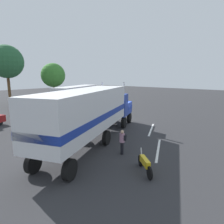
{
  "coord_description": "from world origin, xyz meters",
  "views": [
    {
      "loc": [
        -16.39,
        -12.21,
        5.12
      ],
      "look_at": [
        -2.24,
        -0.25,
        1.6
      ],
      "focal_mm": 31.05,
      "sensor_mm": 36.0,
      "label": 1
    }
  ],
  "objects_px": {
    "parked_bus": "(77,94)",
    "tree_left": "(7,62)",
    "tree_center": "(53,75)",
    "semi_truck": "(93,110)",
    "motorcycle": "(145,164)",
    "person_bystander": "(122,141)"
  },
  "relations": [
    {
      "from": "tree_left",
      "to": "tree_center",
      "type": "relative_size",
      "value": 1.33
    },
    {
      "from": "semi_truck",
      "to": "tree_left",
      "type": "xyz_separation_m",
      "value": [
        3.46,
        23.14,
        4.71
      ]
    },
    {
      "from": "semi_truck",
      "to": "parked_bus",
      "type": "height_order",
      "value": "semi_truck"
    },
    {
      "from": "parked_bus",
      "to": "person_bystander",
      "type": "bearing_deg",
      "value": -121.69
    },
    {
      "from": "semi_truck",
      "to": "tree_center",
      "type": "height_order",
      "value": "tree_center"
    },
    {
      "from": "tree_center",
      "to": "person_bystander",
      "type": "bearing_deg",
      "value": -114.98
    },
    {
      "from": "person_bystander",
      "to": "parked_bus",
      "type": "height_order",
      "value": "parked_bus"
    },
    {
      "from": "parked_bus",
      "to": "tree_center",
      "type": "relative_size",
      "value": 1.49
    },
    {
      "from": "semi_truck",
      "to": "tree_center",
      "type": "bearing_deg",
      "value": 62.84
    },
    {
      "from": "parked_bus",
      "to": "tree_center",
      "type": "xyz_separation_m",
      "value": [
        1.51,
        8.89,
        3.05
      ]
    },
    {
      "from": "person_bystander",
      "to": "motorcycle",
      "type": "relative_size",
      "value": 0.98
    },
    {
      "from": "parked_bus",
      "to": "tree_left",
      "type": "height_order",
      "value": "tree_left"
    },
    {
      "from": "motorcycle",
      "to": "tree_center",
      "type": "relative_size",
      "value": 0.22
    },
    {
      "from": "parked_bus",
      "to": "motorcycle",
      "type": "xyz_separation_m",
      "value": [
        -11.9,
        -19.76,
        -1.58
      ]
    },
    {
      "from": "person_bystander",
      "to": "tree_left",
      "type": "height_order",
      "value": "tree_left"
    },
    {
      "from": "tree_left",
      "to": "tree_center",
      "type": "xyz_separation_m",
      "value": [
        8.45,
        0.08,
        -2.12
      ]
    },
    {
      "from": "motorcycle",
      "to": "tree_center",
      "type": "distance_m",
      "value": 31.98
    },
    {
      "from": "semi_truck",
      "to": "motorcycle",
      "type": "bearing_deg",
      "value": -105.39
    },
    {
      "from": "motorcycle",
      "to": "tree_left",
      "type": "relative_size",
      "value": 0.17
    },
    {
      "from": "person_bystander",
      "to": "parked_bus",
      "type": "distance_m",
      "value": 20.44
    },
    {
      "from": "parked_bus",
      "to": "motorcycle",
      "type": "height_order",
      "value": "parked_bus"
    },
    {
      "from": "semi_truck",
      "to": "person_bystander",
      "type": "xyz_separation_m",
      "value": [
        -0.32,
        -3.03,
        -1.63
      ]
    }
  ]
}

